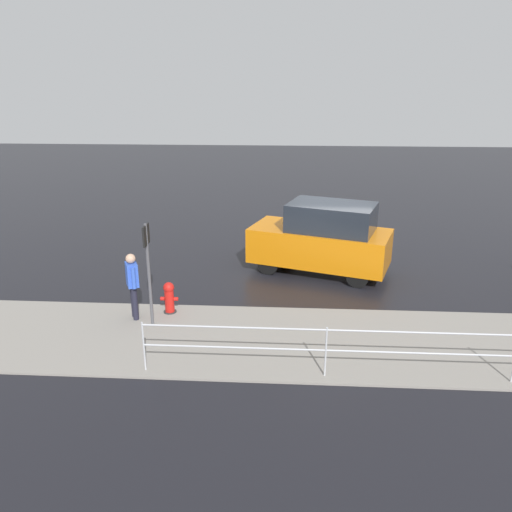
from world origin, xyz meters
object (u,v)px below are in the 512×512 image
object	(u,v)px
fire_hydrant	(169,298)
moving_hatchback	(323,238)
sign_post	(148,260)
pedestrian	(133,281)

from	to	relation	value
fire_hydrant	moving_hatchback	bearing A→B (deg)	-141.74
fire_hydrant	sign_post	xyz separation A→B (m)	(0.27, 0.61, 1.18)
fire_hydrant	pedestrian	xyz separation A→B (m)	(0.74, 0.35, 0.56)
moving_hatchback	pedestrian	world-z (taller)	moving_hatchback
moving_hatchback	sign_post	world-z (taller)	sign_post
pedestrian	sign_post	size ratio (longest dim) A/B	0.68
pedestrian	fire_hydrant	bearing A→B (deg)	-154.28
pedestrian	sign_post	distance (m)	0.82
moving_hatchback	sign_post	xyz separation A→B (m)	(4.06, 3.61, 0.55)
sign_post	fire_hydrant	bearing A→B (deg)	-113.35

